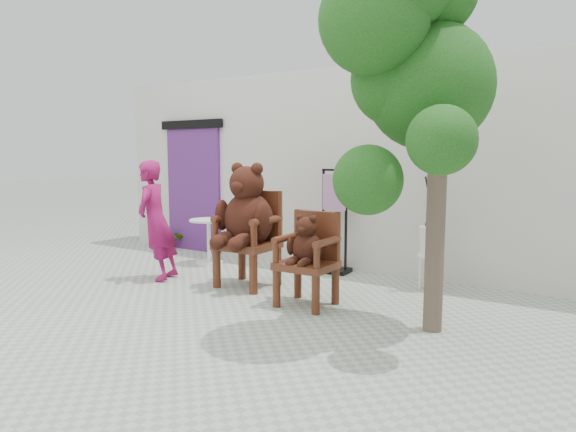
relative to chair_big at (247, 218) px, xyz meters
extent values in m
plane|color=#9AA08F|center=(0.63, -1.04, -0.90)|extent=(60.00, 60.00, 0.00)
cube|color=silver|center=(0.63, 2.06, 0.60)|extent=(9.00, 1.00, 3.00)
cube|color=#57246D|center=(-2.37, 1.54, 0.20)|extent=(1.20, 0.08, 2.20)
cube|color=black|center=(-2.37, 1.50, 1.35)|extent=(1.40, 0.06, 0.15)
cylinder|color=#411B0E|center=(-0.30, -0.28, -0.65)|extent=(0.11, 0.11, 0.50)
cylinder|color=#411B0E|center=(-0.30, 0.26, -0.65)|extent=(0.11, 0.11, 0.50)
cylinder|color=#411B0E|center=(0.30, -0.28, -0.65)|extent=(0.11, 0.11, 0.50)
cylinder|color=#411B0E|center=(0.30, 0.26, -0.65)|extent=(0.11, 0.11, 0.50)
cube|color=#411B0E|center=(0.00, -0.01, -0.36)|extent=(0.71, 0.65, 0.09)
cube|color=#411B0E|center=(0.00, 0.27, 0.02)|extent=(0.68, 0.09, 0.65)
cylinder|color=#411B0E|center=(-0.31, 0.27, 0.02)|extent=(0.09, 0.09, 0.65)
cylinder|color=#411B0E|center=(-0.31, -0.28, -0.16)|extent=(0.08, 0.08, 0.30)
cylinder|color=#411B0E|center=(-0.31, -0.01, -0.01)|extent=(0.09, 0.62, 0.09)
cylinder|color=#411B0E|center=(0.31, 0.27, 0.02)|extent=(0.09, 0.09, 0.65)
cylinder|color=#411B0E|center=(0.31, -0.28, -0.16)|extent=(0.08, 0.08, 0.30)
cylinder|color=#411B0E|center=(0.31, -0.01, -0.01)|extent=(0.09, 0.62, 0.09)
ellipsoid|color=black|center=(0.00, 0.03, -0.02)|extent=(0.68, 0.57, 0.71)
sphere|color=black|center=(0.00, -0.01, 0.44)|extent=(0.45, 0.45, 0.45)
ellipsoid|color=black|center=(0.00, -0.19, 0.41)|extent=(0.20, 0.16, 0.16)
sphere|color=black|center=(-0.16, 0.00, 0.64)|extent=(0.16, 0.16, 0.16)
sphere|color=black|center=(0.16, 0.00, 0.64)|extent=(0.16, 0.16, 0.16)
ellipsoid|color=black|center=(-0.32, -0.12, 0.03)|extent=(0.16, 0.23, 0.41)
ellipsoid|color=black|center=(-0.15, -0.28, -0.25)|extent=(0.20, 0.40, 0.20)
sphere|color=black|center=(-0.15, -0.44, -0.28)|extent=(0.19, 0.19, 0.19)
ellipsoid|color=black|center=(0.32, -0.12, 0.03)|extent=(0.16, 0.23, 0.41)
ellipsoid|color=black|center=(0.15, -0.28, -0.25)|extent=(0.20, 0.40, 0.20)
sphere|color=black|center=(0.15, -0.44, -0.28)|extent=(0.19, 0.19, 0.19)
cylinder|color=#411B0E|center=(0.85, -0.58, -0.69)|extent=(0.09, 0.09, 0.43)
cylinder|color=#411B0E|center=(0.85, -0.12, -0.69)|extent=(0.09, 0.09, 0.43)
cylinder|color=#411B0E|center=(1.35, -0.58, -0.69)|extent=(0.09, 0.09, 0.43)
cylinder|color=#411B0E|center=(1.35, -0.12, -0.69)|extent=(0.09, 0.09, 0.43)
cube|color=#411B0E|center=(1.10, -0.35, -0.44)|extent=(0.61, 0.56, 0.08)
cube|color=#411B0E|center=(1.10, -0.11, -0.12)|extent=(0.58, 0.08, 0.56)
cylinder|color=#411B0E|center=(0.84, -0.11, -0.12)|extent=(0.08, 0.08, 0.56)
cylinder|color=#411B0E|center=(0.84, -0.58, -0.27)|extent=(0.07, 0.07, 0.25)
cylinder|color=#411B0E|center=(0.84, -0.35, -0.14)|extent=(0.08, 0.53, 0.08)
cylinder|color=#411B0E|center=(1.36, -0.11, -0.12)|extent=(0.08, 0.08, 0.56)
cylinder|color=#411B0E|center=(1.36, -0.58, -0.27)|extent=(0.07, 0.07, 0.25)
cylinder|color=#411B0E|center=(1.36, -0.35, -0.14)|extent=(0.08, 0.53, 0.08)
ellipsoid|color=black|center=(1.10, -0.34, -0.24)|extent=(0.36, 0.30, 0.37)
sphere|color=black|center=(1.10, -0.36, 0.00)|extent=(0.24, 0.24, 0.24)
ellipsoid|color=black|center=(1.10, -0.45, -0.02)|extent=(0.11, 0.09, 0.09)
sphere|color=black|center=(1.02, -0.35, 0.10)|extent=(0.08, 0.08, 0.08)
sphere|color=black|center=(1.18, -0.35, 0.10)|extent=(0.08, 0.08, 0.08)
ellipsoid|color=black|center=(0.93, -0.42, -0.22)|extent=(0.08, 0.12, 0.21)
ellipsoid|color=black|center=(1.02, -0.50, -0.37)|extent=(0.10, 0.21, 0.10)
sphere|color=black|center=(1.02, -0.58, -0.38)|extent=(0.10, 0.10, 0.10)
ellipsoid|color=black|center=(1.27, -0.42, -0.22)|extent=(0.08, 0.12, 0.21)
ellipsoid|color=black|center=(1.18, -0.50, -0.37)|extent=(0.10, 0.21, 0.10)
sphere|color=black|center=(1.18, -0.58, -0.38)|extent=(0.10, 0.10, 0.10)
imported|color=#8E114F|center=(-1.28, -0.38, -0.08)|extent=(0.58, 0.70, 1.64)
cylinder|color=white|center=(-1.39, 0.81, -0.21)|extent=(0.60, 0.60, 0.03)
cylinder|color=white|center=(-1.39, 0.81, -0.55)|extent=(0.06, 0.06, 0.68)
cylinder|color=white|center=(-1.39, 0.81, -0.89)|extent=(0.44, 0.44, 0.03)
cube|color=black|center=(0.41, 1.30, -0.15)|extent=(0.03, 0.03, 1.50)
cube|color=black|center=(0.77, 1.33, -0.15)|extent=(0.03, 0.03, 1.50)
cube|color=black|center=(0.59, 1.31, 0.60)|extent=(0.40, 0.06, 0.03)
cube|color=black|center=(0.59, 1.31, -0.87)|extent=(0.47, 0.38, 0.06)
cube|color=#B47CB4|center=(0.59, 1.30, 0.28)|extent=(0.36, 0.06, 0.52)
cylinder|color=black|center=(0.59, 1.31, 0.57)|extent=(0.01, 0.01, 0.08)
cylinder|color=white|center=(2.06, 1.12, -0.46)|extent=(0.32, 0.32, 0.03)
cylinder|color=white|center=(2.14, 1.21, -0.68)|extent=(0.03, 0.03, 0.44)
cylinder|color=white|center=(1.97, 1.21, -0.68)|extent=(0.03, 0.03, 0.44)
cylinder|color=white|center=(1.97, 1.04, -0.68)|extent=(0.03, 0.03, 0.44)
cylinder|color=white|center=(2.14, 1.04, -0.68)|extent=(0.03, 0.03, 0.44)
cylinder|color=black|center=(2.03, 1.16, 0.15)|extent=(0.15, 0.13, 0.79)
cylinder|color=#936442|center=(1.99, 1.21, 0.47)|extent=(0.05, 0.04, 0.08)
cylinder|color=black|center=(2.02, 1.15, 0.15)|extent=(0.08, 0.10, 0.80)
cylinder|color=#936442|center=(1.99, 1.17, 0.47)|extent=(0.04, 0.04, 0.08)
cylinder|color=black|center=(2.06, 1.07, 0.15)|extent=(0.10, 0.02, 0.80)
cylinder|color=#936442|center=(2.06, 1.04, 0.47)|extent=(0.04, 0.04, 0.07)
cylinder|color=black|center=(2.09, 1.08, 0.15)|extent=(0.10, 0.08, 0.80)
cylinder|color=#936442|center=(2.11, 1.06, 0.47)|extent=(0.04, 0.04, 0.08)
cylinder|color=black|center=(2.09, 1.16, 0.15)|extent=(0.12, 0.11, 0.80)
cylinder|color=#936442|center=(2.12, 1.20, 0.47)|extent=(0.04, 0.04, 0.08)
cylinder|color=black|center=(2.07, 1.07, 0.15)|extent=(0.18, 0.06, 0.79)
cylinder|color=#936442|center=(2.08, 1.01, 0.47)|extent=(0.05, 0.04, 0.08)
cylinder|color=#4A382C|center=(2.57, -0.40, 0.70)|extent=(0.18, 0.18, 3.20)
sphere|color=#103C10|center=(2.43, -0.32, 1.46)|extent=(1.22, 1.22, 1.22)
sphere|color=#103C10|center=(2.22, -0.07, 1.98)|extent=(0.83, 0.83, 0.83)
sphere|color=#103C10|center=(2.33, -0.19, 1.65)|extent=(1.01, 1.01, 1.01)
sphere|color=#103C10|center=(2.10, -0.89, 2.00)|extent=(0.99, 0.99, 0.99)
sphere|color=#103C10|center=(2.18, -0.48, 1.52)|extent=(0.89, 0.89, 0.89)
sphere|color=#103C10|center=(2.11, -0.97, 0.58)|extent=(0.64, 0.64, 0.64)
sphere|color=#103C10|center=(2.80, -1.08, 0.93)|extent=(0.57, 0.57, 0.57)
imported|color=#103C10|center=(-2.77, 1.31, -0.68)|extent=(0.48, 0.44, 0.44)
camera|label=1|loc=(4.01, -5.26, 0.80)|focal=32.00mm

